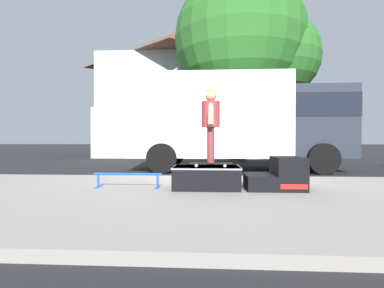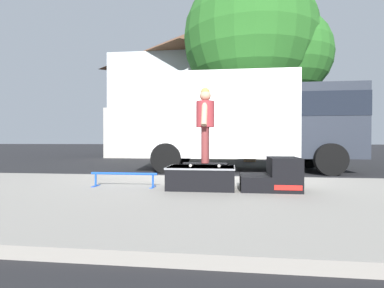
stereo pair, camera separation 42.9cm
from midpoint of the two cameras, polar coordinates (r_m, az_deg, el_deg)
ground_plane at (r=7.82m, az=2.38°, el=-6.52°), size 140.00×140.00×0.00m
sidewalk_slab at (r=4.85m, az=1.69°, el=-10.27°), size 50.00×5.00×0.12m
skate_box at (r=5.39m, az=0.51°, el=-6.23°), size 1.19×0.81×0.40m
kicker_ramp at (r=5.48m, az=14.09°, el=-5.90°), size 0.99×0.79×0.57m
grind_rail at (r=5.67m, az=-14.29°, el=-6.08°), size 1.26×0.28×0.27m
skateboard at (r=5.33m, az=1.28°, el=-3.72°), size 0.78×0.22×0.07m
skater_kid at (r=5.33m, az=1.28°, el=4.83°), size 0.32×0.68×1.33m
box_truck at (r=10.01m, az=7.60°, el=4.80°), size 6.91×2.63×3.05m
street_tree_main at (r=14.79m, az=9.71°, el=18.27°), size 6.68×6.07×8.66m
house_behind at (r=20.44m, az=-2.82°, el=9.86°), size 9.54×8.22×8.40m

